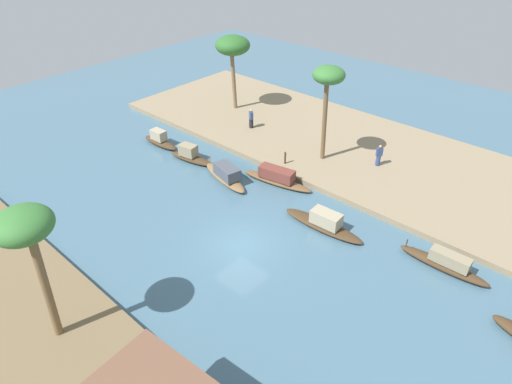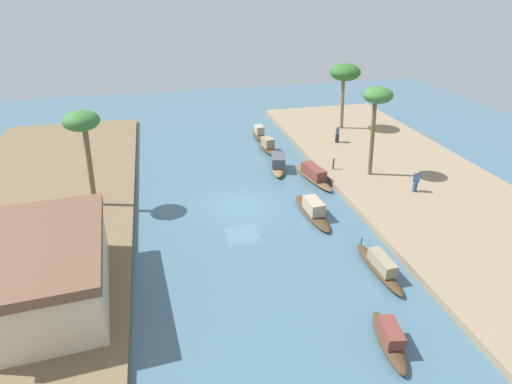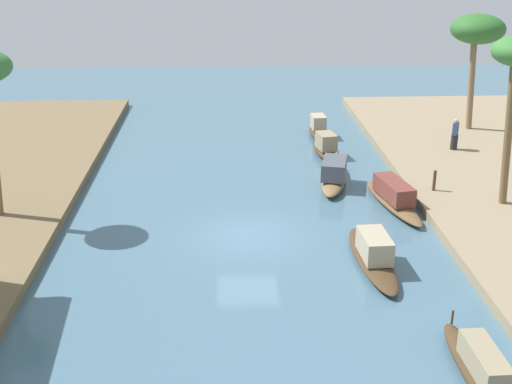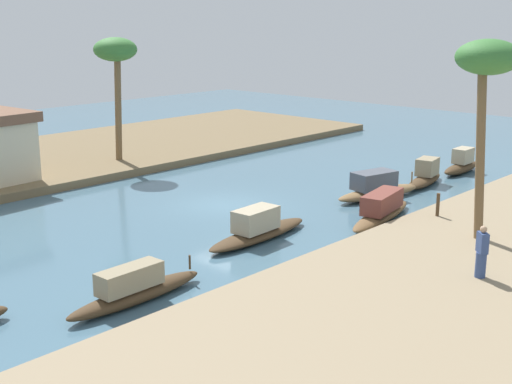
{
  "view_description": "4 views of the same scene",
  "coord_description": "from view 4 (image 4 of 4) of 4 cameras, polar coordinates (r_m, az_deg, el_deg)",
  "views": [
    {
      "loc": [
        -13.49,
        13.91,
        16.68
      ],
      "look_at": [
        2.52,
        -4.14,
        0.51
      ],
      "focal_mm": 30.64,
      "sensor_mm": 36.0,
      "label": 1
    },
    {
      "loc": [
        -26.65,
        5.29,
        14.75
      ],
      "look_at": [
        0.71,
        -1.26,
        0.53
      ],
      "focal_mm": 29.94,
      "sensor_mm": 36.0,
      "label": 2
    },
    {
      "loc": [
        -23.9,
        0.8,
        11.2
      ],
      "look_at": [
        3.03,
        -0.49,
        0.68
      ],
      "focal_mm": 46.47,
      "sensor_mm": 36.0,
      "label": 3
    },
    {
      "loc": [
        -21.28,
        -21.52,
        8.26
      ],
      "look_at": [
        -0.18,
        -2.02,
        0.98
      ],
      "focal_mm": 48.95,
      "sensor_mm": 36.0,
      "label": 4
    }
  ],
  "objects": [
    {
      "name": "river_water",
      "position": [
        31.38,
        -2.49,
        -1.07
      ],
      "size": [
        72.18,
        72.18,
        0.0
      ],
      "primitive_type": "plane",
      "color": "#476B7F",
      "rests_on": "ground"
    },
    {
      "name": "riverbank_right",
      "position": [
        42.32,
        -16.15,
        2.67
      ],
      "size": [
        43.87,
        13.21,
        0.41
      ],
      "primitive_type": "cube",
      "color": "brown",
      "rests_on": "ground"
    },
    {
      "name": "sampan_open_hull",
      "position": [
        39.35,
        16.47,
        2.2
      ],
      "size": [
        3.69,
        1.07,
        1.34
      ],
      "rotation": [
        0.0,
        0.0,
        0.04
      ],
      "color": "#47331E",
      "rests_on": "river_water"
    },
    {
      "name": "sampan_upstream_small",
      "position": [
        26.42,
        0.14,
        -3.03
      ],
      "size": [
        5.41,
        1.43,
        1.25
      ],
      "rotation": [
        0.0,
        0.0,
        0.05
      ],
      "color": "#47331E",
      "rests_on": "river_water"
    },
    {
      "name": "sampan_with_tall_canopy",
      "position": [
        29.32,
        10.23,
        -1.4
      ],
      "size": [
        5.42,
        1.97,
        1.21
      ],
      "rotation": [
        0.0,
        0.0,
        0.19
      ],
      "color": "brown",
      "rests_on": "river_water"
    },
    {
      "name": "sampan_foreground",
      "position": [
        36.07,
        13.69,
        1.32
      ],
      "size": [
        4.02,
        1.64,
        1.31
      ],
      "rotation": [
        0.0,
        0.0,
        0.19
      ],
      "color": "#47331E",
      "rests_on": "river_water"
    },
    {
      "name": "sampan_near_left_bank",
      "position": [
        21.07,
        -9.89,
        -7.82
      ],
      "size": [
        4.91,
        0.96,
        1.16
      ],
      "rotation": [
        0.0,
        0.0,
        0.02
      ],
      "color": "#47331E",
      "rests_on": "river_water"
    },
    {
      "name": "sampan_with_red_awning",
      "position": [
        32.82,
        9.86,
        0.33
      ],
      "size": [
        4.98,
        2.23,
        1.31
      ],
      "rotation": [
        0.0,
        0.0,
        -0.24
      ],
      "color": "brown",
      "rests_on": "river_water"
    },
    {
      "name": "person_on_near_bank",
      "position": [
        22.55,
        17.96,
        -4.8
      ],
      "size": [
        0.48,
        0.49,
        1.65
      ],
      "rotation": [
        0.0,
        0.0,
        0.83
      ],
      "color": "#33477A",
      "rests_on": "riverbank_left"
    },
    {
      "name": "mooring_post",
      "position": [
        28.98,
        14.64,
        -1.0
      ],
      "size": [
        0.14,
        0.14,
        0.94
      ],
      "primitive_type": "cylinder",
      "color": "#4C3823",
      "rests_on": "riverbank_left"
    },
    {
      "name": "palm_tree_left_near",
      "position": [
        25.6,
        18.39,
        9.72
      ],
      "size": [
        2.24,
        2.24,
        7.09
      ],
      "color": "brown",
      "rests_on": "riverbank_left"
    },
    {
      "name": "palm_tree_right_tall",
      "position": [
        39.12,
        -11.4,
        10.92
      ],
      "size": [
        2.35,
        2.35,
        6.74
      ],
      "color": "brown",
      "rests_on": "riverbank_right"
    }
  ]
}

